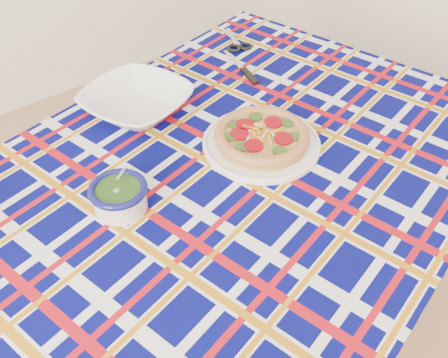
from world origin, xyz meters
TOP-DOWN VIEW (x-y plane):
  - dining_table at (0.49, 0.31)m, footprint 1.67×1.24m
  - tablecloth at (0.49, 0.31)m, footprint 1.71×1.27m
  - main_focaccia_plate at (0.68, 0.35)m, footprint 0.33×0.33m
  - pesto_bowl at (0.32, 0.38)m, footprint 0.14×0.14m
  - serving_bowl at (0.52, 0.65)m, footprint 0.32×0.32m
  - table_knife at (0.88, 0.69)m, footprint 0.08×0.22m
  - kitchen_scissors at (0.97, 0.81)m, footprint 0.14×0.19m

SIDE VIEW (x-z plane):
  - dining_table at x=0.49m, z-range 0.29..0.99m
  - tablecloth at x=0.49m, z-range 0.61..0.71m
  - table_knife at x=0.88m, z-range 0.71..0.72m
  - kitchen_scissors at x=0.97m, z-range 0.71..0.73m
  - main_focaccia_plate at x=0.68m, z-range 0.71..0.77m
  - serving_bowl at x=0.52m, z-range 0.71..0.77m
  - pesto_bowl at x=0.32m, z-range 0.71..0.78m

